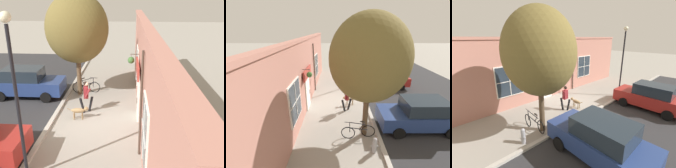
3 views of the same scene
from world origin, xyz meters
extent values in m
plane|color=gray|center=(0.00, 0.00, 0.00)|extent=(90.00, 90.00, 0.00)
cube|color=#B2ADA3|center=(2.00, 0.00, 0.06)|extent=(0.20, 28.00, 0.12)
cube|color=#B27566|center=(-2.35, 0.00, 2.27)|extent=(0.30, 18.00, 4.54)
cube|color=#B27566|center=(-2.35, 0.00, 4.62)|extent=(0.42, 18.00, 0.16)
cube|color=white|center=(-2.18, -0.76, 1.05)|extent=(0.10, 1.10, 2.10)
cube|color=#232D38|center=(-2.15, -0.76, 1.00)|extent=(0.03, 0.90, 1.90)
cylinder|color=#47382D|center=(-2.09, -0.41, 1.05)|extent=(0.03, 0.03, 0.30)
cube|color=#AD3D33|center=(-2.08, -0.76, 2.55)|extent=(0.08, 2.20, 0.60)
cylinder|color=#47382D|center=(-2.12, 2.33, 2.04)|extent=(0.09, 0.09, 4.09)
cylinder|color=#47382D|center=(-1.96, -1.68, 3.01)|extent=(0.44, 0.04, 0.04)
cylinder|color=#47382D|center=(-1.78, -1.68, 2.83)|extent=(0.01, 0.01, 0.34)
cone|color=#2D2823|center=(-1.78, -1.68, 2.61)|extent=(0.32, 0.32, 0.18)
sphere|color=#3D6B33|center=(-1.78, -1.68, 2.70)|extent=(0.34, 0.34, 0.34)
cube|color=white|center=(-2.18, -3.63, 1.95)|extent=(0.08, 1.82, 2.02)
cube|color=#232D38|center=(-2.15, -3.63, 1.95)|extent=(0.03, 1.70, 1.90)
cube|color=white|center=(-2.13, -3.63, 1.95)|extent=(0.04, 0.04, 1.90)
cube|color=white|center=(-2.13, -3.63, 1.95)|extent=(0.04, 1.70, 0.04)
cube|color=white|center=(-2.18, 3.94, 1.95)|extent=(0.08, 1.82, 2.02)
cube|color=#232D38|center=(-2.15, 3.94, 1.95)|extent=(0.03, 1.70, 1.90)
cube|color=white|center=(-2.13, 3.94, 1.95)|extent=(0.04, 0.04, 1.90)
cube|color=white|center=(-2.13, 3.94, 1.95)|extent=(0.04, 1.70, 0.04)
cylinder|color=black|center=(0.28, -1.27, 0.41)|extent=(0.31, 0.16, 0.82)
cylinder|color=black|center=(0.69, -1.06, 0.41)|extent=(0.31, 0.16, 0.82)
cube|color=maroon|center=(0.48, -1.16, 1.11)|extent=(0.25, 0.36, 0.59)
sphere|color=beige|center=(0.46, -1.17, 1.56)|extent=(0.22, 0.22, 0.22)
sphere|color=black|center=(0.49, -1.16, 1.58)|extent=(0.21, 0.21, 0.21)
cylinder|color=maroon|center=(0.55, -1.39, 1.13)|extent=(0.17, 0.10, 0.57)
cylinder|color=maroon|center=(0.36, -0.95, 1.15)|extent=(0.33, 0.12, 0.52)
ellipsoid|color=#997A51|center=(0.78, -0.37, 0.46)|extent=(0.69, 0.30, 0.24)
cylinder|color=#997A51|center=(0.58, -0.47, 0.17)|extent=(0.06, 0.06, 0.35)
cylinder|color=#997A51|center=(0.57, -0.30, 0.17)|extent=(0.06, 0.06, 0.35)
cylinder|color=#997A51|center=(0.98, -0.45, 0.17)|extent=(0.06, 0.06, 0.35)
cylinder|color=#997A51|center=(0.97, -0.28, 0.17)|extent=(0.06, 0.06, 0.35)
sphere|color=#997A51|center=(0.38, -0.39, 0.55)|extent=(0.20, 0.20, 0.20)
cone|color=#997A51|center=(0.27, -0.40, 0.53)|extent=(0.10, 0.09, 0.09)
cone|color=#997A51|center=(0.39, -0.44, 0.65)|extent=(0.06, 0.06, 0.07)
cone|color=#997A51|center=(0.38, -0.34, 0.65)|extent=(0.06, 0.06, 0.07)
cylinder|color=#997A51|center=(1.19, -0.36, 0.51)|extent=(0.21, 0.05, 0.14)
cylinder|color=brown|center=(1.30, -3.60, 1.37)|extent=(0.27, 0.27, 2.74)
ellipsoid|color=brown|center=(1.30, -3.60, 4.00)|extent=(3.60, 3.24, 3.97)
sphere|color=brown|center=(1.22, -4.06, 3.37)|extent=(1.88, 1.88, 1.88)
torus|color=black|center=(0.42, -3.95, 0.33)|extent=(0.70, 0.13, 0.70)
torus|color=black|center=(1.45, -3.82, 0.33)|extent=(0.70, 0.13, 0.70)
cylinder|color=black|center=(0.93, -3.88, 0.53)|extent=(0.97, 0.16, 0.28)
cylinder|color=black|center=(1.11, -3.86, 0.67)|extent=(0.27, 0.07, 0.46)
cylinder|color=black|center=(0.88, -3.89, 0.85)|extent=(0.81, 0.14, 0.24)
cylinder|color=black|center=(0.50, -3.94, 0.65)|extent=(0.06, 0.04, 0.58)
cylinder|color=black|center=(0.46, -3.94, 0.95)|extent=(0.46, 0.08, 0.03)
ellipsoid|color=black|center=(1.11, -3.86, 0.93)|extent=(0.26, 0.13, 0.12)
cube|color=navy|center=(4.33, -3.07, 0.69)|extent=(4.31, 1.78, 0.76)
cube|color=#1E2833|center=(4.54, -3.07, 1.41)|extent=(2.24, 1.56, 0.68)
cylinder|color=black|center=(3.00, -3.96, 0.31)|extent=(0.62, 0.18, 0.62)
cylinder|color=black|center=(2.99, -2.20, 0.31)|extent=(0.62, 0.18, 0.62)
cylinder|color=black|center=(5.66, -3.95, 0.31)|extent=(0.62, 0.18, 0.62)
cylinder|color=black|center=(5.66, -2.19, 0.31)|extent=(0.62, 0.18, 0.62)
cylinder|color=black|center=(2.87, 2.22, 0.31)|extent=(0.62, 0.18, 0.62)
cylinder|color=black|center=(1.69, 3.87, 2.55)|extent=(0.11, 0.11, 5.11)
sphere|color=beige|center=(1.69, 3.87, 5.29)|extent=(0.32, 0.32, 0.32)
cylinder|color=#99999E|center=(1.55, -4.85, 0.31)|extent=(0.20, 0.20, 0.62)
sphere|color=#99999E|center=(1.55, -4.85, 0.67)|extent=(0.20, 0.20, 0.20)
cylinder|color=#99999E|center=(1.67, -4.85, 0.34)|extent=(0.10, 0.07, 0.07)
cylinder|color=#99999E|center=(1.43, -4.85, 0.34)|extent=(0.10, 0.07, 0.07)
camera|label=1|loc=(-1.60, 10.54, 5.89)|focal=40.00mm
camera|label=2|loc=(-0.09, -10.13, 5.32)|focal=24.00mm
camera|label=3|loc=(7.01, -7.49, 4.67)|focal=24.00mm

